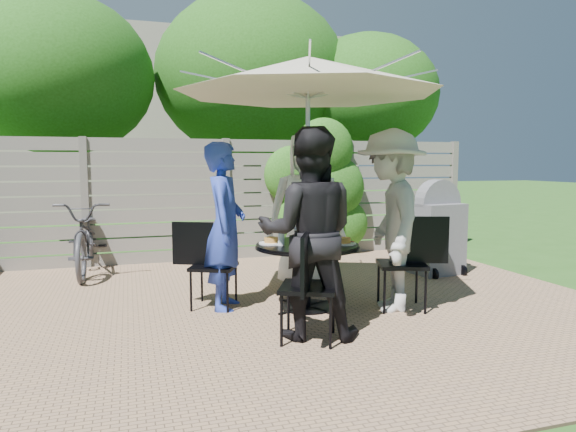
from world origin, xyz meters
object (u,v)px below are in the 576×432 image
object	(u,v)px
chair_back	(306,264)
plate_right	(343,242)
glass_back	(297,233)
coffee_cup	(317,235)
bbq_grill	(437,232)
plate_left	(272,241)
bicycle	(88,237)
glass_front	(319,241)
glass_right	(333,236)
plate_back	(307,236)
glass_left	(281,238)
patio_table	(307,264)
person_left	(225,227)
syrup_jug	(301,235)
chair_left	(213,283)
plate_front	(308,247)
person_back	(307,211)
umbrella	(308,76)
person_right	(391,221)
person_front	(309,234)
chair_right	(403,282)

from	to	relation	value
chair_back	plate_right	world-z (taller)	chair_back
glass_back	coffee_cup	world-z (taller)	glass_back
plate_right	bbq_grill	distance (m)	2.17
plate_left	bicycle	world-z (taller)	bicycle
glass_back	glass_front	xyz separation A→B (m)	(0.03, -0.56, 0.00)
glass_back	glass_right	distance (m)	0.40
plate_back	coffee_cup	bearing A→B (deg)	-73.33
bicycle	bbq_grill	bearing A→B (deg)	-15.61
plate_right	bicycle	xyz separation A→B (m)	(-2.58, 2.58, -0.20)
glass_left	plate_back	bearing A→B (deg)	41.95
patio_table	person_left	distance (m)	0.91
plate_left	bicycle	distance (m)	3.03
glass_back	syrup_jug	distance (m)	0.21
chair_left	chair_back	bearing A→B (deg)	50.62
plate_front	bicycle	xyz separation A→B (m)	(-2.12, 2.80, -0.20)
chair_back	chair_left	bearing A→B (deg)	-41.80
plate_left	plate_front	world-z (taller)	same
person_back	plate_front	distance (m)	1.21
coffee_cup	bbq_grill	bearing A→B (deg)	22.81
umbrella	glass_front	size ratio (longest dim) A/B	23.53
person_back	plate_back	xyz separation A→B (m)	(-0.15, -0.44, -0.22)
coffee_cup	person_left	bearing A→B (deg)	174.44
bbq_grill	plate_right	bearing A→B (deg)	-156.25
umbrella	coffee_cup	distance (m)	1.62
glass_right	plate_back	bearing A→B (deg)	116.63
plate_right	glass_back	distance (m)	0.53
plate_back	bbq_grill	distance (m)	2.18
chair_left	glass_right	distance (m)	1.32
person_right	plate_front	bearing A→B (deg)	-66.55
umbrella	coffee_cup	xyz separation A→B (m)	(0.17, 0.18, -1.60)
plate_right	patio_table	bearing A→B (deg)	161.13
plate_right	person_back	bearing A→B (deg)	94.58
chair_back	chair_left	xyz separation A→B (m)	(-1.23, -0.60, -0.01)
chair_left	person_left	world-z (taller)	person_left
person_front	glass_front	bearing A→B (deg)	-100.42
patio_table	coffee_cup	distance (m)	0.36
chair_left	plate_left	size ratio (longest dim) A/B	3.43
glass_left	plate_left	bearing A→B (deg)	114.87
chair_left	glass_left	distance (m)	0.86
chair_right	glass_back	world-z (taller)	chair_right
glass_left	bbq_grill	bearing A→B (deg)	22.88
coffee_cup	bicycle	world-z (taller)	bicycle
person_back	plate_left	size ratio (longest dim) A/B	7.11
chair_right	glass_right	bearing A→B (deg)	-8.45
patio_table	person_back	size ratio (longest dim) A/B	0.71
plate_right	glass_right	xyz separation A→B (m)	(-0.06, 0.13, 0.05)
bbq_grill	plate_left	bearing A→B (deg)	-168.25
chair_right	plate_left	distance (m)	1.39
bicycle	glass_right	bearing A→B (deg)	-41.72
umbrella	plate_right	size ratio (longest dim) A/B	12.67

